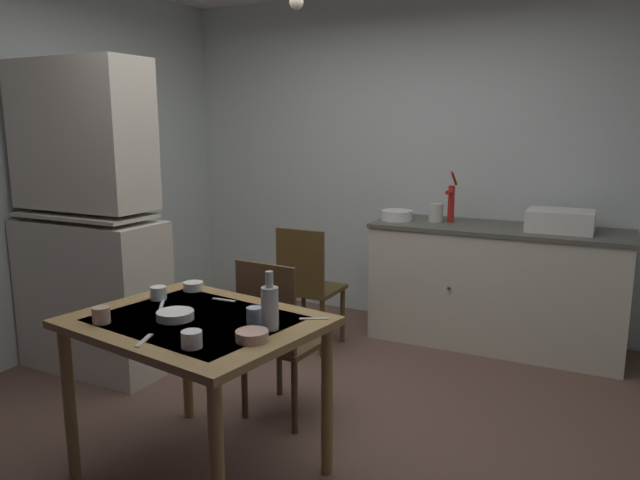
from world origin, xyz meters
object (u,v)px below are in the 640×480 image
Objects in this scene: chair_far_side at (279,336)px; glass_bottle at (270,306)px; chair_by_counter at (308,285)px; mixing_bowl_counter at (397,215)px; dining_table at (196,340)px; serving_bowl_wide at (252,336)px; teacup_cream at (101,315)px; hutch_cabinet at (89,230)px; hand_pump at (451,200)px; sink_basin at (560,220)px.

glass_bottle reaches higher than chair_far_side.
glass_bottle reaches higher than chair_by_counter.
mixing_bowl_counter is 2.31m from glass_bottle.
dining_table is 4.67× the size of glass_bottle.
chair_by_counter is 1.82m from glass_bottle.
mixing_bowl_counter is 1.81× the size of serving_bowl_wide.
chair_by_counter reaches higher than teacup_cream.
teacup_cream is at bearing -159.75° from glass_bottle.
hand_pump is (1.96, 1.71, 0.12)m from hutch_cabinet.
chair_far_side is 3.60× the size of glass_bottle.
chair_by_counter is at bearing 110.89° from serving_bowl_wide.
glass_bottle is (0.71, 0.26, 0.07)m from teacup_cream.
sink_basin is at bearing 31.22° from hutch_cabinet.
hand_pump reaches higher than chair_far_side.
mixing_bowl_counter reaches higher than teacup_cream.
dining_table is 1.31× the size of chair_by_counter.
hutch_cabinet is at bearing 159.23° from glass_bottle.
hand_pump is 2.51m from dining_table.
teacup_cream is (-0.48, -2.56, -0.13)m from mixing_bowl_counter.
hutch_cabinet is 1.93m from glass_bottle.
chair_far_side is (-0.09, -1.68, -0.46)m from mixing_bowl_counter.
chair_by_counter is 3.57× the size of glass_bottle.
serving_bowl_wide is (0.38, -0.12, 0.12)m from dining_table.
dining_table is at bearing -26.57° from hutch_cabinet.
hutch_cabinet reaches higher than chair_far_side.
hand_pump is 2.81m from teacup_cream.
hutch_cabinet is 1.70× the size of dining_table.
sink_basin is at bearing -3.28° from hand_pump.
mixing_bowl_counter is at bearing 79.42° from teacup_cream.
mixing_bowl_counter is 2.61m from teacup_cream.
chair_far_side is 11.92× the size of teacup_cream.
teacup_cream is at bearing -113.57° from chair_far_side.
teacup_cream is (-0.39, -0.88, 0.33)m from chair_far_side.
teacup_cream is at bearing -100.58° from mixing_bowl_counter.
dining_table is 1.30× the size of chair_far_side.
dining_table is 0.43m from glass_bottle.
serving_bowl_wide is at bearing -93.54° from hand_pump.
hutch_cabinet is at bearing -148.78° from sink_basin.
glass_bottle reaches higher than teacup_cream.
chair_far_side is at bearing 66.43° from teacup_cream.
hutch_cabinet is 8.31× the size of mixing_bowl_counter.
serving_bowl_wide is at bearing 9.04° from teacup_cream.
mixing_bowl_counter reaches higher than chair_by_counter.
hand_pump reaches higher than teacup_cream.
glass_bottle is (1.80, -0.68, -0.08)m from hutch_cabinet.
sink_basin is (2.75, 1.67, 0.02)m from hutch_cabinet.
chair_by_counter reaches higher than dining_table.
mixing_bowl_counter reaches higher than dining_table.
mixing_bowl_counter is (-0.39, -0.10, -0.13)m from hand_pump.
chair_by_counter is 6.74× the size of serving_bowl_wide.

